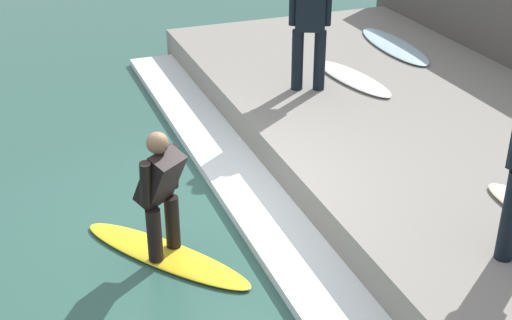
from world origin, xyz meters
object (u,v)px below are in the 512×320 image
(surfboard_waiting_far, at_px, (353,78))
(surfboard_riding, at_px, (165,255))
(surfer_riding, at_px, (161,189))
(surfboard_spare, at_px, (394,46))
(surfer_waiting_far, at_px, (310,23))

(surfboard_waiting_far, bearing_deg, surfboard_riding, -142.45)
(surfboard_riding, xyz_separation_m, surfboard_waiting_far, (3.53, 2.71, 0.48))
(surfboard_riding, bearing_deg, surfer_riding, 45.00)
(surfboard_waiting_far, xyz_separation_m, surfboard_spare, (1.34, 1.10, 0.00))
(surfer_riding, height_order, surfboard_waiting_far, surfer_riding)
(surfboard_spare, bearing_deg, surfer_waiting_far, -150.57)
(surfboard_riding, distance_m, surfer_waiting_far, 4.06)
(surfer_waiting_far, xyz_separation_m, surfboard_waiting_far, (0.77, 0.08, -0.92))
(surfer_riding, bearing_deg, surfer_waiting_far, 43.59)
(surfboard_riding, xyz_separation_m, surfer_riding, (0.00, 0.00, 0.77))
(surfboard_riding, xyz_separation_m, surfer_waiting_far, (2.76, 2.63, 1.40))
(surfer_waiting_far, relative_size, surfboard_spare, 0.81)
(surfer_waiting_far, height_order, surfboard_spare, surfer_waiting_far)
(surfboard_waiting_far, relative_size, surfboard_spare, 0.84)
(surfer_riding, relative_size, surfboard_waiting_far, 0.77)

